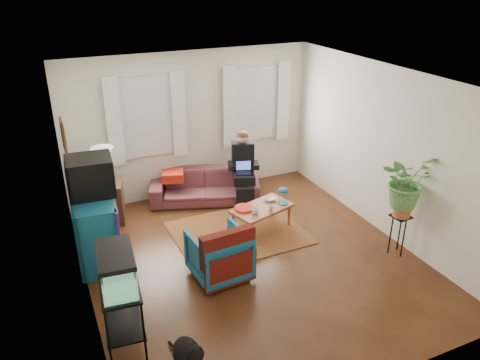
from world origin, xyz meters
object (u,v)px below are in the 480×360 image
dresser (96,228)px  armchair (219,252)px  side_table (109,202)px  coffee_table (262,218)px  sofa (205,181)px  plant_stand (398,235)px  aquarium_stand (123,316)px

dresser → armchair: bearing=-33.2°
side_table → coffee_table: 2.52m
side_table → armchair: bearing=-63.2°
sofa → plant_stand: 3.40m
coffee_table → aquarium_stand: bearing=-163.5°
coffee_table → plant_stand: plant_stand is taller
sofa → coffee_table: bearing=-51.5°
side_table → dresser: dresser is taller
dresser → plant_stand: 4.34m
dresser → armchair: dresser is taller
sofa → side_table: size_ratio=2.81×
dresser → plant_stand: dresser is taller
dresser → armchair: 1.80m
sofa → armchair: bearing=-86.4°
side_table → armchair: 2.40m
dresser → plant_stand: (4.01, -1.66, -0.19)m
aquarium_stand → dresser: bearing=95.1°
side_table → plant_stand: side_table is taller
side_table → coffee_table: size_ratio=0.71×
armchair → plant_stand: size_ratio=1.18×
sofa → aquarium_stand: bearing=-105.4°
armchair → coffee_table: armchair is taller
sofa → coffee_table: (0.47, -1.34, -0.18)m
dresser → coffee_table: dresser is taller
coffee_table → armchair: bearing=-157.8°
armchair → coffee_table: bearing=-145.7°
sofa → dresser: dresser is taller
sofa → side_table: (-1.70, -0.07, -0.03)m
side_table → plant_stand: bearing=-36.5°
side_table → armchair: size_ratio=0.92×
dresser → sofa: bearing=33.1°
aquarium_stand → coffee_table: aquarium_stand is taller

